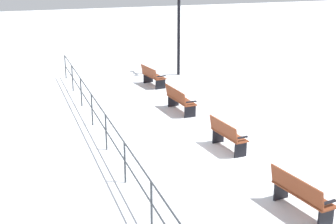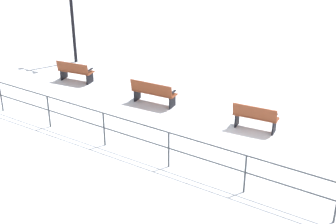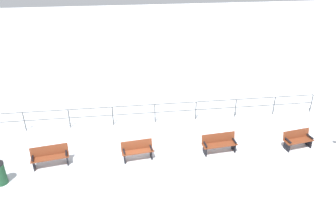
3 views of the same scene
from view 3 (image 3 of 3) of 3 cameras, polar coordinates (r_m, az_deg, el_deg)
name	(u,v)px [view 3 (image 3 of 3)]	position (r m, az deg, el deg)	size (l,w,h in m)	color
ground_plane	(138,161)	(15.08, -5.20, -8.37)	(80.00, 80.00, 0.00)	white
bench_second	(50,156)	(15.36, -19.78, -7.18)	(0.74, 1.65, 0.91)	brown
bench_third	(137,150)	(14.91, -5.34, -6.59)	(0.63, 1.46, 0.90)	brown
bench_fourth	(219,143)	(15.53, 8.85, -5.33)	(0.66, 1.66, 0.89)	brown
bench_fifth	(298,139)	(16.84, 21.53, -4.42)	(0.76, 1.48, 0.85)	brown
waterfront_railing	(134,111)	(17.61, -5.93, 0.14)	(0.05, 20.32, 1.09)	#383D42
trash_bin	(0,173)	(15.09, -27.14, -9.43)	(0.49, 0.49, 1.00)	#1E4C2D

